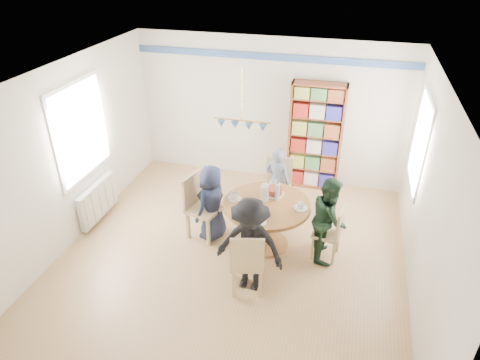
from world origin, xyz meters
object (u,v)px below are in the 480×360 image
(chair_right, at_px, (332,231))
(chair_near, at_px, (247,261))
(dining_table, at_px, (266,214))
(person_far, at_px, (277,182))
(person_right, at_px, (329,219))
(bookshelf, at_px, (315,138))
(person_near, at_px, (250,246))
(chair_left, at_px, (199,203))
(person_left, at_px, (212,203))
(radiator, at_px, (98,201))
(chair_far, at_px, (278,183))

(chair_right, relative_size, chair_near, 0.88)
(dining_table, bearing_deg, person_far, 90.74)
(chair_right, bearing_deg, person_far, 136.03)
(person_right, xyz_separation_m, bookshelf, (-0.45, 2.02, 0.33))
(chair_right, bearing_deg, person_near, -137.86)
(bookshelf, bearing_deg, chair_left, -127.20)
(chair_left, height_order, chair_near, chair_left)
(person_left, distance_m, person_right, 1.77)
(person_right, bearing_deg, chair_right, -117.76)
(person_right, relative_size, bookshelf, 0.65)
(dining_table, height_order, person_near, person_near)
(chair_near, relative_size, person_near, 0.70)
(radiator, height_order, chair_right, chair_right)
(person_far, bearing_deg, radiator, 35.15)
(radiator, distance_m, person_far, 3.00)
(chair_right, bearing_deg, person_right, 158.69)
(chair_right, bearing_deg, chair_near, -134.45)
(chair_left, bearing_deg, person_left, -2.43)
(radiator, bearing_deg, person_far, 18.67)
(chair_right, xyz_separation_m, chair_far, (-0.99, 1.03, 0.06))
(person_right, relative_size, person_near, 0.94)
(chair_near, height_order, person_right, person_right)
(chair_left, bearing_deg, radiator, -178.93)
(chair_near, height_order, person_far, person_far)
(person_far, relative_size, bookshelf, 0.61)
(chair_near, xyz_separation_m, person_left, (-0.83, 1.05, 0.09))
(chair_left, xyz_separation_m, bookshelf, (1.52, 2.01, 0.41))
(person_left, distance_m, bookshelf, 2.44)
(radiator, relative_size, chair_left, 0.96)
(dining_table, bearing_deg, chair_right, -2.21)
(chair_left, bearing_deg, person_right, -0.26)
(chair_far, bearing_deg, chair_near, -90.54)
(radiator, xyz_separation_m, person_left, (1.99, 0.02, 0.27))
(chair_far, bearing_deg, person_left, -130.34)
(chair_left, relative_size, person_left, 0.84)
(chair_far, distance_m, person_near, 1.94)
(person_near, height_order, bookshelf, bookshelf)
(person_far, height_order, bookshelf, bookshelf)
(person_left, height_order, person_right, person_right)
(person_right, xyz_separation_m, person_near, (-0.94, -0.93, 0.04))
(person_left, bearing_deg, chair_right, 108.19)
(dining_table, height_order, person_far, person_far)
(chair_near, relative_size, person_far, 0.80)
(chair_left, relative_size, person_right, 0.80)
(chair_far, xyz_separation_m, person_near, (-0.01, -1.93, 0.16))
(dining_table, height_order, bookshelf, bookshelf)
(dining_table, height_order, chair_right, chair_right)
(chair_far, xyz_separation_m, person_left, (-0.85, -1.00, 0.09))
(dining_table, bearing_deg, chair_left, -179.85)
(chair_far, xyz_separation_m, bookshelf, (0.47, 1.02, 0.45))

